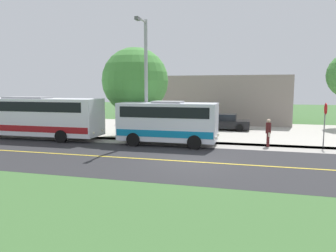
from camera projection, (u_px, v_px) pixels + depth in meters
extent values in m
plane|color=#3D6633|center=(189.00, 162.00, 16.45)|extent=(120.00, 120.00, 0.00)
cube|color=#28282B|center=(189.00, 162.00, 16.45)|extent=(8.00, 100.00, 0.01)
cube|color=#9E9991|center=(203.00, 144.00, 21.45)|extent=(2.40, 100.00, 0.01)
cube|color=#B2ADA3|center=(249.00, 132.00, 27.61)|extent=(14.00, 36.00, 0.01)
cube|color=gold|center=(189.00, 161.00, 16.45)|extent=(0.16, 100.00, 0.00)
cube|color=silver|center=(168.00, 121.00, 21.18)|extent=(2.45, 6.55, 2.48)
cube|color=#0C72A5|center=(168.00, 131.00, 21.27)|extent=(2.49, 6.42, 0.44)
cube|color=black|center=(168.00, 111.00, 21.10)|extent=(2.49, 5.90, 0.70)
cube|color=gray|center=(168.00, 102.00, 21.02)|extent=(1.47, 1.97, 0.12)
cylinder|color=black|center=(200.00, 136.00, 21.99)|extent=(0.25, 0.90, 0.90)
cylinder|color=black|center=(194.00, 142.00, 19.64)|extent=(0.25, 0.90, 0.90)
cylinder|color=black|center=(145.00, 134.00, 23.00)|extent=(0.25, 0.90, 0.90)
cylinder|color=black|center=(133.00, 140.00, 20.65)|extent=(0.25, 0.90, 0.90)
sphere|color=#F2EACC|center=(218.00, 135.00, 21.11)|extent=(0.20, 0.20, 0.20)
sphere|color=#F2EACC|center=(216.00, 138.00, 19.82)|extent=(0.20, 0.20, 0.20)
cube|color=white|center=(28.00, 116.00, 23.91)|extent=(2.45, 11.52, 2.69)
cube|color=maroon|center=(29.00, 126.00, 24.01)|extent=(2.49, 11.29, 0.44)
cube|color=black|center=(28.00, 106.00, 23.81)|extent=(2.49, 10.37, 0.70)
cube|color=gray|center=(27.00, 98.00, 23.74)|extent=(1.47, 3.46, 0.12)
cylinder|color=black|center=(80.00, 132.00, 24.35)|extent=(0.25, 0.90, 0.90)
cylinder|color=black|center=(61.00, 136.00, 21.99)|extent=(0.25, 0.90, 0.90)
cylinder|color=black|center=(3.00, 129.00, 26.13)|extent=(0.25, 0.90, 0.90)
sphere|color=#F2EACC|center=(102.00, 130.00, 23.24)|extent=(0.20, 0.20, 0.20)
sphere|color=#F2EACC|center=(94.00, 133.00, 21.94)|extent=(0.20, 0.20, 0.20)
cylinder|color=#4C1919|center=(268.00, 140.00, 20.69)|extent=(0.18, 0.18, 0.88)
cylinder|color=#4C1919|center=(268.00, 140.00, 20.50)|extent=(0.18, 0.18, 0.88)
cylinder|color=#4C1919|center=(268.00, 128.00, 20.50)|extent=(0.34, 0.34, 0.70)
sphere|color=beige|center=(269.00, 121.00, 20.44)|extent=(0.24, 0.24, 0.24)
cylinder|color=#4C1919|center=(268.00, 127.00, 20.67)|extent=(0.29, 0.10, 0.63)
cube|color=beige|center=(269.00, 133.00, 20.79)|extent=(0.20, 0.12, 0.28)
cylinder|color=#4C1919|center=(269.00, 128.00, 20.32)|extent=(0.29, 0.10, 0.63)
cube|color=beige|center=(269.00, 135.00, 20.29)|extent=(0.20, 0.12, 0.28)
cylinder|color=slate|center=(324.00, 130.00, 20.26)|extent=(0.07, 0.07, 2.20)
cylinder|color=red|center=(326.00, 109.00, 20.08)|extent=(0.76, 0.03, 0.76)
cylinder|color=#9E9EA3|center=(146.00, 82.00, 21.74)|extent=(0.24, 0.24, 8.40)
cylinder|color=#9E9EA3|center=(142.00, 20.00, 20.47)|extent=(1.60, 0.14, 0.14)
cube|color=#59595B|center=(137.00, 19.00, 19.72)|extent=(0.50, 0.24, 0.20)
cube|color=black|center=(225.00, 124.00, 28.74)|extent=(1.92, 4.45, 0.70)
cube|color=black|center=(223.00, 117.00, 28.72)|extent=(1.59, 2.46, 0.57)
cylinder|color=black|center=(241.00, 126.00, 29.25)|extent=(0.24, 0.65, 0.64)
cylinder|color=black|center=(239.00, 128.00, 27.53)|extent=(0.24, 0.65, 0.64)
cylinder|color=black|center=(211.00, 125.00, 30.00)|extent=(0.24, 0.65, 0.64)
cylinder|color=black|center=(208.00, 127.00, 28.28)|extent=(0.24, 0.65, 0.64)
cylinder|color=#4C3826|center=(136.00, 121.00, 24.83)|extent=(0.36, 0.36, 2.44)
sphere|color=#478C3D|center=(135.00, 81.00, 24.45)|extent=(5.13, 5.13, 5.13)
cube|color=gray|center=(212.00, 99.00, 37.03)|extent=(10.00, 16.76, 5.07)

